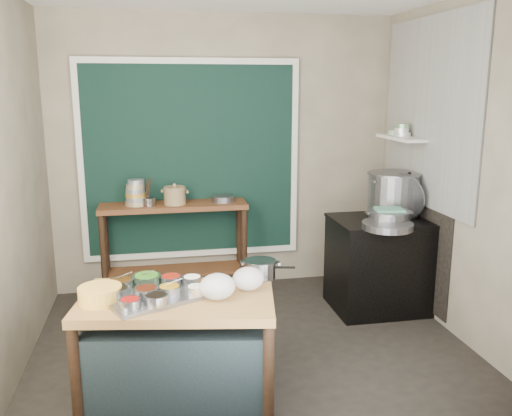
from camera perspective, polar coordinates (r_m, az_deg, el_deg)
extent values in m
cube|color=black|center=(4.60, -0.48, -14.42)|extent=(3.50, 3.00, 0.02)
cube|color=gray|center=(5.63, -3.32, 5.67)|extent=(3.50, 0.02, 2.80)
cube|color=gray|center=(4.21, -24.82, 2.16)|extent=(0.02, 3.00, 2.80)
cube|color=gray|center=(4.79, 20.72, 3.65)|extent=(0.02, 3.00, 2.80)
cube|color=black|center=(5.56, -6.85, 4.99)|extent=(2.10, 0.02, 1.90)
cube|color=#B2B2AA|center=(5.21, 17.70, 9.51)|extent=(0.02, 1.70, 1.70)
cube|color=black|center=(5.47, 16.45, -2.51)|extent=(0.01, 1.30, 1.30)
cube|color=beige|center=(5.44, 15.04, 7.14)|extent=(0.22, 0.70, 0.03)
cube|color=olive|center=(3.75, -8.14, -14.54)|extent=(1.36, 0.92, 0.75)
cube|color=#5E2F1A|center=(5.55, -8.53, -4.33)|extent=(1.45, 0.40, 0.95)
cube|color=black|center=(5.30, 12.98, -5.92)|extent=(0.90, 0.68, 0.85)
cube|color=black|center=(5.18, 13.22, -1.29)|extent=(0.92, 0.69, 0.03)
cube|color=gray|center=(3.60, -10.65, -9.06)|extent=(0.74, 0.65, 0.03)
cylinder|color=gray|center=(3.40, -13.11, -9.74)|extent=(0.13, 0.13, 0.05)
cylinder|color=gray|center=(3.53, -11.49, -8.72)|extent=(0.16, 0.16, 0.07)
cylinder|color=gray|center=(3.55, -9.09, -8.56)|extent=(0.15, 0.15, 0.06)
cylinder|color=gray|center=(3.73, -11.41, -7.46)|extent=(0.18, 0.18, 0.07)
cylinder|color=gray|center=(3.71, -13.98, -7.79)|extent=(0.16, 0.16, 0.07)
cylinder|color=gray|center=(3.58, -14.45, -8.60)|extent=(0.17, 0.17, 0.07)
cylinder|color=silver|center=(3.54, -6.34, -8.58)|extent=(0.12, 0.12, 0.05)
cylinder|color=gray|center=(3.70, -6.73, -7.60)|extent=(0.13, 0.13, 0.06)
cylinder|color=gray|center=(3.72, -8.93, -7.52)|extent=(0.15, 0.15, 0.06)
cylinder|color=gray|center=(3.42, -10.46, -9.43)|extent=(0.15, 0.15, 0.06)
cylinder|color=gold|center=(3.59, -16.09, -8.75)|extent=(0.34, 0.34, 0.10)
ellipsoid|color=white|center=(3.50, -4.08, -8.25)|extent=(0.26, 0.24, 0.17)
ellipsoid|color=white|center=(3.64, -0.82, -7.45)|extent=(0.22, 0.19, 0.16)
cylinder|color=tan|center=(5.42, -12.48, 0.52)|extent=(0.22, 0.22, 0.04)
cylinder|color=gray|center=(5.41, -12.50, 0.95)|extent=(0.21, 0.21, 0.04)
cylinder|color=gold|center=(5.40, -12.52, 1.39)|extent=(0.20, 0.20, 0.04)
cylinder|color=gray|center=(5.40, -12.54, 1.83)|extent=(0.19, 0.19, 0.04)
cylinder|color=tan|center=(5.39, -12.56, 2.27)|extent=(0.18, 0.18, 0.04)
cylinder|color=gray|center=(5.38, -12.58, 2.71)|extent=(0.16, 0.16, 0.04)
cylinder|color=gray|center=(5.36, -11.24, 0.66)|extent=(0.14, 0.14, 0.08)
cylinder|color=gray|center=(5.47, -3.51, 1.00)|extent=(0.30, 0.30, 0.06)
cylinder|color=gray|center=(5.25, 15.52, 1.31)|extent=(0.26, 0.44, 0.43)
cube|color=#50927C|center=(4.96, 13.86, -0.14)|extent=(0.28, 0.23, 0.02)
cylinder|color=gray|center=(4.81, 13.67, -1.82)|extent=(0.47, 0.47, 0.06)
cylinder|color=silver|center=(5.43, 15.11, 7.50)|extent=(0.15, 0.15, 0.04)
cylinder|color=silver|center=(5.43, 15.14, 7.92)|extent=(0.14, 0.14, 0.04)
cylinder|color=gray|center=(5.42, 15.16, 8.35)|extent=(0.13, 0.13, 0.04)
cylinder|color=gray|center=(5.57, 14.40, 7.70)|extent=(0.17, 0.17, 0.05)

